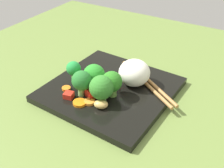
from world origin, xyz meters
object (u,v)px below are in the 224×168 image
Objects in this scene: broccoli_floret_0 at (82,81)px; chopstick_pair at (147,82)px; carrot_slice_0 at (89,102)px; square_plate at (111,90)px; rice_mound at (134,73)px.

chopstick_pair is at bearing -131.47° from broccoli_floret_0.
broccoli_floret_0 is 2.64× the size of carrot_slice_0.
rice_mound is at bearing -135.92° from square_plate.
chopstick_pair is (-2.85, -1.90, -2.83)cm from rice_mound.
rice_mound is 13.39cm from carrot_slice_0.
rice_mound and broccoli_floret_0 have the same top height.
square_plate is 9.43cm from chopstick_pair.
broccoli_floret_0 reaches higher than chopstick_pair.
broccoli_floret_0 is 0.33× the size of chopstick_pair.
rice_mound is 1.18× the size of broccoli_floret_0.
rice_mound is at bearing -127.67° from broccoli_floret_0.
broccoli_floret_0 reaches higher than square_plate.
broccoli_floret_0 is 5.04cm from carrot_slice_0.
chopstick_pair is at bearing -139.73° from square_plate.
rice_mound reaches higher than square_plate.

